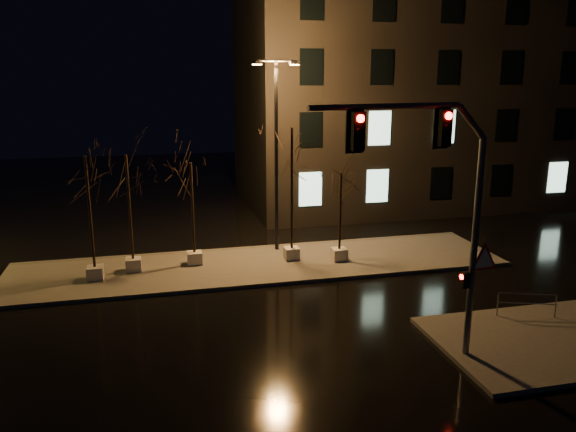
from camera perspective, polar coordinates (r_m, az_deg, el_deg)
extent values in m
plane|color=black|center=(20.01, 0.47, -10.62)|extent=(90.00, 90.00, 0.00)
cube|color=#4F4B46|center=(25.44, -2.81, -4.96)|extent=(22.00, 5.00, 0.15)
cube|color=#4F4B46|center=(20.26, 24.62, -11.44)|extent=(7.00, 5.00, 0.15)
cube|color=black|center=(40.12, 14.14, 12.43)|extent=(25.00, 12.00, 15.00)
cube|color=beige|center=(24.69, -18.99, -5.47)|extent=(0.65, 0.65, 0.55)
cylinder|color=black|center=(23.99, -19.48, 0.34)|extent=(0.11, 0.11, 4.60)
cube|color=beige|center=(25.26, -15.42, -4.77)|extent=(0.65, 0.65, 0.55)
cylinder|color=black|center=(24.58, -15.80, 0.81)|extent=(0.11, 0.11, 4.49)
cube|color=beige|center=(25.55, -9.46, -4.22)|extent=(0.65, 0.65, 0.55)
cylinder|color=black|center=(24.93, -9.67, 0.77)|extent=(0.11, 0.11, 4.02)
cube|color=beige|center=(25.85, 0.37, -3.81)|extent=(0.65, 0.65, 0.55)
cylinder|color=black|center=(25.09, 0.38, 2.77)|extent=(0.11, 0.11, 5.48)
cube|color=beige|center=(25.82, 5.22, -3.89)|extent=(0.65, 0.65, 0.55)
cylinder|color=black|center=(25.27, 5.32, 0.49)|extent=(0.11, 0.11, 3.50)
cylinder|color=slate|center=(17.21, 18.37, -3.36)|extent=(0.20, 0.20, 6.54)
cylinder|color=slate|center=(14.71, 10.06, 10.91)|extent=(4.34, 0.71, 0.15)
cube|color=black|center=(15.74, 15.63, 8.61)|extent=(0.35, 0.28, 0.98)
cube|color=black|center=(14.35, 7.08, 8.54)|extent=(0.35, 0.28, 0.98)
cube|color=black|center=(17.34, 17.53, -6.21)|extent=(0.26, 0.23, 0.49)
cone|color=red|center=(17.47, 19.24, -4.30)|extent=(1.13, 0.18, 1.13)
sphere|color=#FF0C07|center=(16.52, 19.42, 9.71)|extent=(0.20, 0.20, 0.20)
cylinder|color=black|center=(26.41, -1.19, 5.84)|extent=(0.18, 0.18, 8.86)
cylinder|color=black|center=(26.14, -1.24, 15.49)|extent=(1.95, 0.26, 0.09)
cube|color=orange|center=(25.89, -3.18, 15.19)|extent=(0.46, 0.29, 0.18)
cube|color=orange|center=(26.42, 0.66, 15.19)|extent=(0.46, 0.29, 0.18)
cylinder|color=slate|center=(21.25, 20.52, -8.43)|extent=(0.04, 0.04, 0.80)
cylinder|color=slate|center=(21.85, 25.54, -8.33)|extent=(0.04, 0.04, 0.80)
cylinder|color=slate|center=(21.37, 23.18, -7.28)|extent=(1.86, 0.68, 0.04)
cylinder|color=slate|center=(21.50, 23.09, -8.17)|extent=(1.86, 0.68, 0.04)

